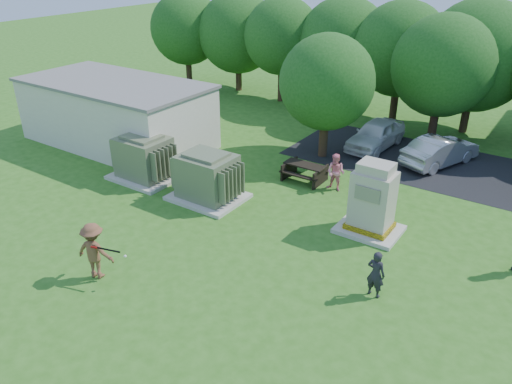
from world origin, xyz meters
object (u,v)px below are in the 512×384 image
Objects in this scene: transformer_left at (144,158)px; person_at_picnic at (336,173)px; transformer_right at (207,178)px; batter at (94,251)px; generator_cabinet at (372,202)px; person_by_generator at (376,274)px; car_silver_a at (440,151)px; picnic_table at (305,170)px; car_white at (376,134)px.

transformer_left is 8.65m from person_at_picnic.
batter is (0.53, -6.31, 0.00)m from transformer_right.
person_at_picnic is (-2.63, 2.44, -0.38)m from generator_cabinet.
person_by_generator is 0.94× the size of person_at_picnic.
transformer_left is 0.70× the size of car_silver_a.
car_silver_a is (2.94, 5.46, -0.13)m from person_at_picnic.
picnic_table is 5.81m from car_white.
car_white is at bearing 69.60° from transformer_right.
picnic_table is at bearing 71.22° from car_silver_a.
transformer_left is 14.15m from car_silver_a.
picnic_table is 10.39m from batter.
person_by_generator is at bearing -46.16° from picnic_table.
picnic_table is (6.19, 3.89, -0.47)m from transformer_left.
car_white is 1.01× the size of car_silver_a.
generator_cabinet is (10.42, 1.32, 0.25)m from transformer_left.
transformer_left is at bearing -72.41° from batter.
transformer_left and transformer_right have the same top height.
transformer_left is at bearing -5.37° from person_by_generator.
batter reaches higher than person_at_picnic.
transformer_left is 1.08× the size of generator_cabinet.
car_white is (1.07, 5.70, 0.24)m from picnic_table.
transformer_right reaches higher than person_by_generator.
generator_cabinet reaches higher than batter.
car_silver_a is at bearing -1.34° from car_white.
transformer_right is 1.08× the size of generator_cabinet.
generator_cabinet is at bearing -31.23° from picnic_table.
generator_cabinet reaches higher than car_silver_a.
person_at_picnic is at bearing 42.65° from transformer_right.
transformer_right is 6.85m from generator_cabinet.
transformer_right is at bearing -101.43° from batter.
car_silver_a is (6.49, 15.53, -0.26)m from batter.
generator_cabinet reaches higher than transformer_right.
car_white is at bearing 52.85° from transformer_left.
generator_cabinet is 9.83m from batter.
person_by_generator is at bearing 118.13° from car_silver_a.
person_by_generator is 0.37× the size of car_silver_a.
person_at_picnic is at bearing -4.47° from picnic_table.
person_at_picnic is 0.39× the size of car_white.
person_by_generator reaches higher than car_silver_a.
batter is (-6.19, -7.63, -0.25)m from generator_cabinet.
person_at_picnic is at bearing -80.20° from car_white.
batter is 1.23× the size of person_by_generator.
generator_cabinet is 8.86m from car_white.
car_silver_a is (3.46, -0.37, -0.03)m from car_white.
person_by_generator is (12.04, -2.20, -0.18)m from transformer_left.
transformer_left is 12.24m from person_by_generator.
car_white reaches higher than car_silver_a.
transformer_right is 6.33m from batter.
transformer_right is at bearing -122.67° from picnic_table.
person_by_generator reaches higher than picnic_table.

